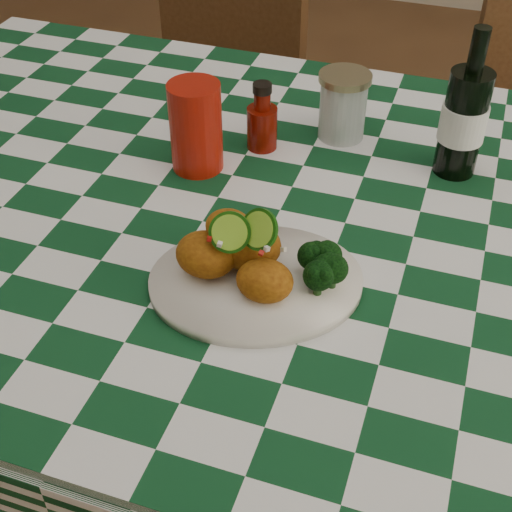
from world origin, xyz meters
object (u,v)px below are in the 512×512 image
(beer_bottle, at_px, (467,104))
(ketchup_bottle, at_px, (262,116))
(fried_chicken_pile, at_px, (249,247))
(red_tumbler, at_px, (196,127))
(plate, at_px, (256,282))
(dining_table, at_px, (276,376))
(mason_jar, at_px, (343,106))
(wooden_chair_left, at_px, (194,118))

(beer_bottle, bearing_deg, ketchup_bottle, -174.48)
(fried_chicken_pile, xyz_separation_m, red_tumbler, (-0.18, 0.25, 0.01))
(fried_chicken_pile, bearing_deg, plate, 0.00)
(plate, distance_m, red_tumbler, 0.32)
(red_tumbler, distance_m, ketchup_bottle, 0.12)
(ketchup_bottle, distance_m, beer_bottle, 0.33)
(ketchup_bottle, bearing_deg, fried_chicken_pile, -74.36)
(red_tumbler, distance_m, beer_bottle, 0.43)
(plate, relative_size, fried_chicken_pile, 1.85)
(red_tumbler, bearing_deg, beer_bottle, 16.95)
(fried_chicken_pile, distance_m, ketchup_bottle, 0.35)
(dining_table, height_order, beer_bottle, beer_bottle)
(fried_chicken_pile, distance_m, mason_jar, 0.42)
(beer_bottle, bearing_deg, red_tumbler, -163.05)
(fried_chicken_pile, relative_size, ketchup_bottle, 1.31)
(red_tumbler, xyz_separation_m, ketchup_bottle, (0.08, 0.09, -0.01))
(mason_jar, bearing_deg, red_tumbler, -139.66)
(ketchup_bottle, bearing_deg, red_tumbler, -131.55)
(dining_table, distance_m, beer_bottle, 0.60)
(beer_bottle, height_order, wooden_chair_left, beer_bottle)
(red_tumbler, bearing_deg, mason_jar, 40.34)
(plate, height_order, ketchup_bottle, ketchup_bottle)
(beer_bottle, distance_m, wooden_chair_left, 0.96)
(dining_table, distance_m, mason_jar, 0.51)
(fried_chicken_pile, bearing_deg, dining_table, 93.69)
(ketchup_bottle, relative_size, wooden_chair_left, 0.12)
(fried_chicken_pile, distance_m, beer_bottle, 0.44)
(red_tumbler, bearing_deg, ketchup_bottle, 48.45)
(mason_jar, bearing_deg, dining_table, -98.40)
(dining_table, relative_size, beer_bottle, 6.78)
(red_tumbler, distance_m, wooden_chair_left, 0.80)
(fried_chicken_pile, bearing_deg, mason_jar, 86.64)
(ketchup_bottle, distance_m, mason_jar, 0.14)
(ketchup_bottle, xyz_separation_m, mason_jar, (0.12, 0.08, -0.00))
(dining_table, bearing_deg, plate, -83.44)
(plate, bearing_deg, mason_jar, 87.85)
(mason_jar, height_order, wooden_chair_left, wooden_chair_left)
(dining_table, relative_size, plate, 5.77)
(beer_bottle, bearing_deg, fried_chicken_pile, -121.38)
(beer_bottle, bearing_deg, dining_table, -140.60)
(wooden_chair_left, bearing_deg, red_tumbler, -54.67)
(fried_chicken_pile, relative_size, wooden_chair_left, 0.16)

